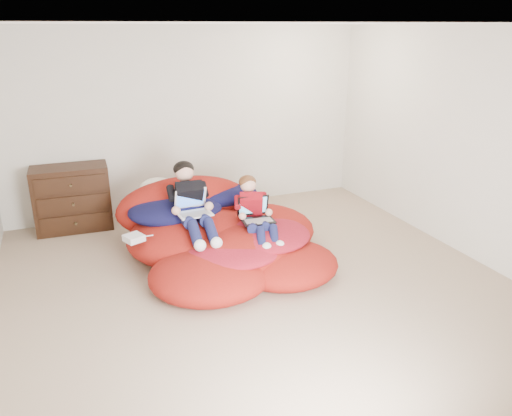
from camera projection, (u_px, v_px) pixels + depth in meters
The scene contains 9 objects.
room_shell at pixel (256, 265), 5.02m from camera, with size 5.10×5.10×2.77m.
dresser at pixel (72, 198), 6.35m from camera, with size 0.94×0.54×0.83m.
beanbag_pile at pixel (221, 236), 5.63m from camera, with size 2.24×2.28×0.84m.
cream_pillow at pixel (157, 189), 6.06m from camera, with size 0.43×0.27×0.27m, color beige.
older_boy at pixel (191, 201), 5.46m from camera, with size 0.33×1.07×0.70m.
younger_boy at pixel (255, 209), 5.45m from camera, with size 0.34×0.88×0.60m.
laptop_white at pixel (193, 207), 5.42m from camera, with size 0.37×0.36×0.25m.
laptop_black at pixel (256, 214), 5.43m from camera, with size 0.37×0.34×0.25m.
power_adapter at pixel (134, 238), 5.15m from camera, with size 0.18×0.18×0.07m, color silver.
Camera 1 is at (-1.68, -4.19, 2.49)m, focal length 35.00 mm.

